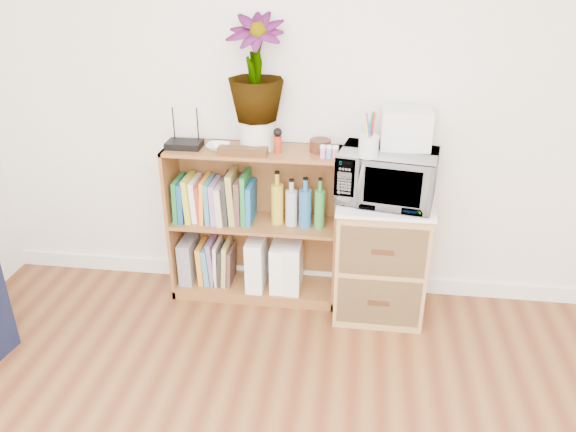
# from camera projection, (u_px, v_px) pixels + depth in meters

# --- Properties ---
(skirting_board) EXTENTS (4.00, 0.02, 0.10)m
(skirting_board) POSITION_uv_depth(u_px,v_px,m) (314.00, 277.00, 3.61)
(skirting_board) COLOR white
(skirting_board) RESTS_ON ground
(bookshelf) EXTENTS (1.00, 0.30, 0.95)m
(bookshelf) POSITION_uv_depth(u_px,v_px,m) (254.00, 225.00, 3.35)
(bookshelf) COLOR brown
(bookshelf) RESTS_ON ground
(wicker_unit) EXTENTS (0.50, 0.45, 0.70)m
(wicker_unit) POSITION_uv_depth(u_px,v_px,m) (380.00, 258.00, 3.24)
(wicker_unit) COLOR #9E7542
(wicker_unit) RESTS_ON ground
(microwave) EXTENTS (0.56, 0.43, 0.28)m
(microwave) POSITION_uv_depth(u_px,v_px,m) (387.00, 176.00, 3.01)
(microwave) COLOR silver
(microwave) RESTS_ON wicker_unit
(pen_cup) EXTENTS (0.10, 0.10, 0.11)m
(pen_cup) POSITION_uv_depth(u_px,v_px,m) (368.00, 146.00, 2.85)
(pen_cup) COLOR silver
(pen_cup) RESTS_ON microwave
(small_appliance) EXTENTS (0.26, 0.22, 0.21)m
(small_appliance) POSITION_uv_depth(u_px,v_px,m) (406.00, 128.00, 2.98)
(small_appliance) COLOR silver
(small_appliance) RESTS_ON microwave
(router) EXTENTS (0.20, 0.13, 0.04)m
(router) POSITION_uv_depth(u_px,v_px,m) (184.00, 144.00, 3.16)
(router) COLOR black
(router) RESTS_ON bookshelf
(white_bowl) EXTENTS (0.13, 0.13, 0.03)m
(white_bowl) POSITION_uv_depth(u_px,v_px,m) (218.00, 147.00, 3.13)
(white_bowl) COLOR white
(white_bowl) RESTS_ON bookshelf
(plant_pot) EXTENTS (0.19, 0.19, 0.16)m
(plant_pot) POSITION_uv_depth(u_px,v_px,m) (257.00, 134.00, 3.12)
(plant_pot) COLOR silver
(plant_pot) RESTS_ON bookshelf
(potted_plant) EXTENTS (0.31, 0.31, 0.56)m
(potted_plant) POSITION_uv_depth(u_px,v_px,m) (255.00, 69.00, 2.96)
(potted_plant) COLOR #39712D
(potted_plant) RESTS_ON plant_pot
(trinket_box) EXTENTS (0.27, 0.07, 0.04)m
(trinket_box) POSITION_uv_depth(u_px,v_px,m) (243.00, 151.00, 3.04)
(trinket_box) COLOR #3C2410
(trinket_box) RESTS_ON bookshelf
(kokeshi_doll) EXTENTS (0.04, 0.04, 0.09)m
(kokeshi_doll) POSITION_uv_depth(u_px,v_px,m) (278.00, 145.00, 3.06)
(kokeshi_doll) COLOR #9E2713
(kokeshi_doll) RESTS_ON bookshelf
(wooden_bowl) EXTENTS (0.12, 0.12, 0.07)m
(wooden_bowl) POSITION_uv_depth(u_px,v_px,m) (320.00, 146.00, 3.09)
(wooden_bowl) COLOR #351A0E
(wooden_bowl) RESTS_ON bookshelf
(paint_jars) EXTENTS (0.11, 0.04, 0.05)m
(paint_jars) POSITION_uv_depth(u_px,v_px,m) (329.00, 153.00, 2.99)
(paint_jars) COLOR #D4767E
(paint_jars) RESTS_ON bookshelf
(file_box) EXTENTS (0.08, 0.22, 0.27)m
(file_box) POSITION_uv_depth(u_px,v_px,m) (189.00, 259.00, 3.51)
(file_box) COLOR gray
(file_box) RESTS_ON bookshelf
(magazine_holder_left) EXTENTS (0.10, 0.26, 0.33)m
(magazine_holder_left) POSITION_uv_depth(u_px,v_px,m) (257.00, 261.00, 3.44)
(magazine_holder_left) COLOR white
(magazine_holder_left) RESTS_ON bookshelf
(magazine_holder_mid) EXTENTS (0.09, 0.24, 0.30)m
(magazine_holder_mid) POSITION_uv_depth(u_px,v_px,m) (280.00, 265.00, 3.43)
(magazine_holder_mid) COLOR white
(magazine_holder_mid) RESTS_ON bookshelf
(magazine_holder_right) EXTENTS (0.10, 0.25, 0.31)m
(magazine_holder_right) POSITION_uv_depth(u_px,v_px,m) (293.00, 264.00, 3.42)
(magazine_holder_right) COLOR white
(magazine_holder_right) RESTS_ON bookshelf
(cookbooks) EXTENTS (0.46, 0.20, 0.31)m
(cookbooks) POSITION_uv_depth(u_px,v_px,m) (216.00, 199.00, 3.30)
(cookbooks) COLOR #1C6A2B
(cookbooks) RESTS_ON bookshelf
(liquor_bottles) EXTENTS (0.46, 0.07, 0.31)m
(liquor_bottles) POSITION_uv_depth(u_px,v_px,m) (309.00, 202.00, 3.23)
(liquor_bottles) COLOR gold
(liquor_bottles) RESTS_ON bookshelf
(lower_books) EXTENTS (0.22, 0.19, 0.29)m
(lower_books) POSITION_uv_depth(u_px,v_px,m) (217.00, 262.00, 3.49)
(lower_books) COLOR orange
(lower_books) RESTS_ON bookshelf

